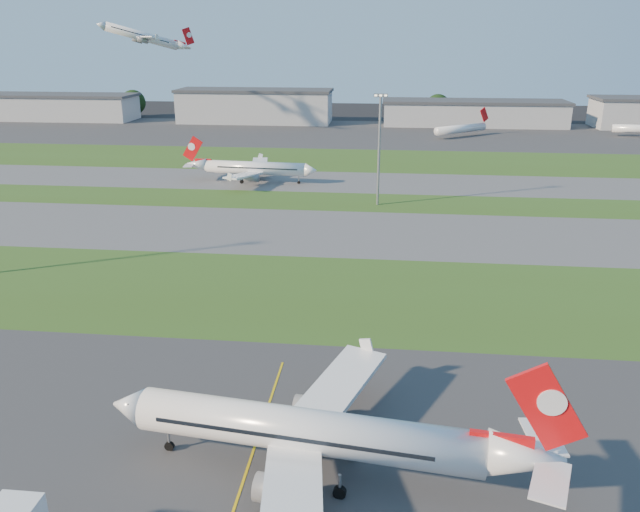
# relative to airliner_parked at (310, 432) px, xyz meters

# --- Properties ---
(grass_strip_a) EXTENTS (300.00, 34.00, 0.01)m
(grass_strip_a) POSITION_rel_airliner_parked_xyz_m (-10.84, 41.78, -4.28)
(grass_strip_a) COLOR #37541C
(grass_strip_a) RESTS_ON ground
(taxiway_a) EXTENTS (300.00, 32.00, 0.01)m
(taxiway_a) POSITION_rel_airliner_parked_xyz_m (-10.84, 74.78, -4.28)
(taxiway_a) COLOR #515154
(taxiway_a) RESTS_ON ground
(grass_strip_b) EXTENTS (300.00, 18.00, 0.01)m
(grass_strip_b) POSITION_rel_airliner_parked_xyz_m (-10.84, 99.78, -4.28)
(grass_strip_b) COLOR #37541C
(grass_strip_b) RESTS_ON ground
(taxiway_b) EXTENTS (300.00, 26.00, 0.01)m
(taxiway_b) POSITION_rel_airliner_parked_xyz_m (-10.84, 121.78, -4.28)
(taxiway_b) COLOR #515154
(taxiway_b) RESTS_ON ground
(grass_strip_c) EXTENTS (300.00, 40.00, 0.01)m
(grass_strip_c) POSITION_rel_airliner_parked_xyz_m (-10.84, 154.78, -4.28)
(grass_strip_c) COLOR #37541C
(grass_strip_c) RESTS_ON ground
(apron_far) EXTENTS (400.00, 80.00, 0.01)m
(apron_far) POSITION_rel_airliner_parked_xyz_m (-10.84, 214.78, -4.28)
(apron_far) COLOR #333335
(apron_far) RESTS_ON ground
(airliner_parked) EXTENTS (39.05, 32.95, 12.21)m
(airliner_parked) POSITION_rel_airliner_parked_xyz_m (0.00, 0.00, 0.00)
(airliner_parked) COLOR white
(airliner_parked) RESTS_ON ground
(airliner_taxiing) EXTENTS (34.88, 29.50, 10.88)m
(airliner_taxiing) POSITION_rel_airliner_parked_xyz_m (-30.04, 118.97, -0.47)
(airliner_taxiing) COLOR white
(airliner_taxiing) RESTS_ON ground
(airliner_departing) EXTENTS (30.33, 26.22, 10.86)m
(airliner_departing) POSITION_rel_airliner_parked_xyz_m (-90.55, 202.14, 33.76)
(airliner_departing) COLOR white
(mini_jet_near) EXTENTS (23.12, 19.60, 9.48)m
(mini_jet_near) POSITION_rel_airliner_parked_xyz_m (35.09, 209.03, -1.00)
(mini_jet_near) COLOR white
(mini_jet_near) RESTS_ON ground
(light_mast_centre) EXTENTS (3.20, 0.70, 25.80)m
(light_mast_centre) POSITION_rel_airliner_parked_xyz_m (4.16, 97.78, 10.53)
(light_mast_centre) COLOR gray
(light_mast_centre) RESTS_ON ground
(hangar_far_west) EXTENTS (91.80, 23.00, 12.20)m
(hangar_far_west) POSITION_rel_airliner_parked_xyz_m (-160.84, 244.78, 1.85)
(hangar_far_west) COLOR #9B9EA3
(hangar_far_west) RESTS_ON ground
(hangar_west) EXTENTS (71.40, 23.00, 15.20)m
(hangar_west) POSITION_rel_airliner_parked_xyz_m (-55.84, 244.78, 3.35)
(hangar_west) COLOR #9B9EA3
(hangar_west) RESTS_ON ground
(hangar_east) EXTENTS (81.60, 23.00, 11.20)m
(hangar_east) POSITION_rel_airliner_parked_xyz_m (44.16, 244.78, 1.35)
(hangar_east) COLOR #9B9EA3
(hangar_east) RESTS_ON ground
(tree_west) EXTENTS (12.10, 12.10, 13.20)m
(tree_west) POSITION_rel_airliner_parked_xyz_m (-120.84, 259.78, 2.85)
(tree_west) COLOR black
(tree_west) RESTS_ON ground
(tree_mid_west) EXTENTS (9.90, 9.90, 10.80)m
(tree_mid_west) POSITION_rel_airliner_parked_xyz_m (-30.84, 255.78, 1.55)
(tree_mid_west) COLOR black
(tree_mid_west) RESTS_ON ground
(tree_mid_east) EXTENTS (11.55, 11.55, 12.60)m
(tree_mid_east) POSITION_rel_airliner_parked_xyz_m (29.16, 258.78, 2.53)
(tree_mid_east) COLOR black
(tree_mid_east) RESTS_ON ground
(tree_east) EXTENTS (10.45, 10.45, 11.40)m
(tree_east) POSITION_rel_airliner_parked_xyz_m (104.16, 256.78, 1.88)
(tree_east) COLOR black
(tree_east) RESTS_ON ground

